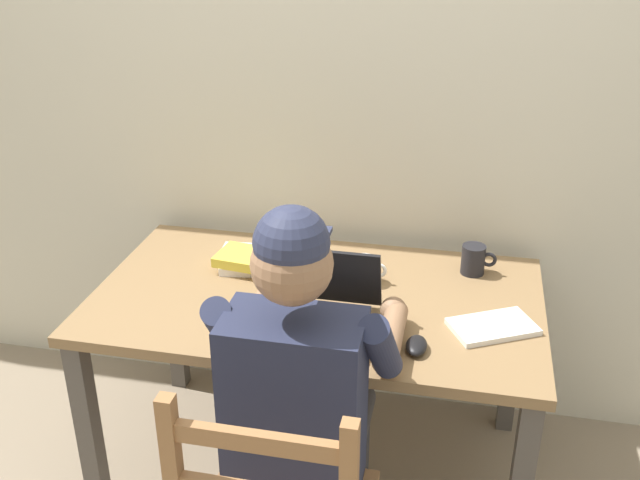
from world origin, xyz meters
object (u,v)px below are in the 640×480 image
coffee_mug_white (365,270)px  laptop (321,310)px  seated_person (304,390)px  computer_mouse (416,346)px  desk (317,317)px  book_stack_main (246,261)px  coffee_mug_dark (474,260)px  landscape_photo_print (308,267)px

coffee_mug_white → laptop: bearing=-106.4°
seated_person → computer_mouse: bearing=40.2°
desk → book_stack_main: (-0.27, 0.12, 0.12)m
computer_mouse → book_stack_main: size_ratio=0.48×
computer_mouse → coffee_mug_dark: bearing=74.1°
desk → seated_person: (0.07, -0.48, 0.08)m
computer_mouse → seated_person: bearing=-139.8°
laptop → landscape_photo_print: bearing=108.8°
desk → book_stack_main: bearing=156.8°
coffee_mug_dark → book_stack_main: bearing=-169.7°
desk → coffee_mug_dark: size_ratio=12.14×
seated_person → computer_mouse: seated_person is taller
seated_person → laptop: size_ratio=3.82×
seated_person → coffee_mug_white: size_ratio=10.99×
desk → coffee_mug_dark: (0.49, 0.25, 0.14)m
laptop → coffee_mug_dark: laptop is taller
seated_person → computer_mouse: 0.36m
desk → laptop: laptop is taller
book_stack_main → computer_mouse: bearing=-31.0°
computer_mouse → desk: bearing=143.5°
computer_mouse → coffee_mug_dark: size_ratio=0.85×
coffee_mug_dark → landscape_photo_print: size_ratio=0.90×
book_stack_main → landscape_photo_print: 0.21m
landscape_photo_print → laptop: bearing=-56.7°
seated_person → laptop: seated_person is taller
seated_person → coffee_mug_dark: (0.42, 0.74, 0.06)m
desk → computer_mouse: (0.34, -0.25, 0.10)m
seated_person → coffee_mug_white: 0.60m
coffee_mug_white → landscape_photo_print: bearing=162.4°
laptop → coffee_mug_white: (0.09, 0.29, -0.01)m
computer_mouse → landscape_photo_print: 0.60m
book_stack_main → coffee_mug_dark: bearing=10.3°
desk → computer_mouse: computer_mouse is taller
laptop → computer_mouse: bearing=-14.4°
desk → book_stack_main: size_ratio=6.86×
laptop → landscape_photo_print: laptop is taller
coffee_mug_dark → coffee_mug_white: bearing=-158.2°
coffee_mug_white → book_stack_main: size_ratio=0.55×
laptop → coffee_mug_white: 0.31m
book_stack_main → desk: bearing=-23.2°
computer_mouse → landscape_photo_print: size_ratio=0.77×
laptop → computer_mouse: (0.29, -0.07, -0.04)m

